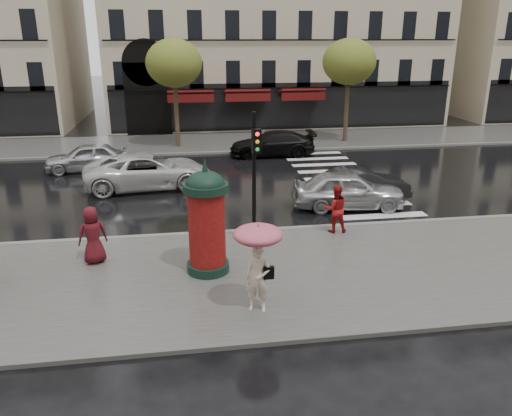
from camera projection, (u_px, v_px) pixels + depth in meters
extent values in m
plane|color=black|center=(246.00, 270.00, 15.24)|extent=(160.00, 160.00, 0.00)
cube|color=#474744|center=(248.00, 276.00, 14.75)|extent=(90.00, 7.00, 0.12)
cube|color=#474744|center=(209.00, 143.00, 32.96)|extent=(90.00, 6.00, 0.12)
cube|color=slate|center=(235.00, 232.00, 18.02)|extent=(90.00, 0.25, 0.14)
cube|color=slate|center=(212.00, 153.00, 30.16)|extent=(90.00, 0.25, 0.14)
cube|color=silver|center=(340.00, 178.00, 25.04)|extent=(3.60, 11.75, 0.01)
cylinder|color=#38281C|center=(176.00, 107.00, 30.91)|extent=(0.28, 0.28, 5.20)
ellipsoid|color=#446620|center=(174.00, 63.00, 30.06)|extent=(3.40, 3.40, 2.89)
cylinder|color=#38281C|center=(347.00, 103.00, 32.46)|extent=(0.28, 0.28, 5.20)
ellipsoid|color=#446620|center=(349.00, 62.00, 31.60)|extent=(3.40, 3.40, 2.89)
imported|color=beige|center=(258.00, 278.00, 12.55)|extent=(0.75, 0.61, 1.78)
cylinder|color=black|center=(258.00, 257.00, 12.35)|extent=(0.02, 0.02, 1.13)
ellipsoid|color=#BF2372|center=(258.00, 235.00, 12.16)|extent=(1.24, 1.24, 0.43)
cone|color=black|center=(258.00, 225.00, 12.08)|extent=(0.04, 0.04, 0.10)
cube|color=black|center=(269.00, 273.00, 12.46)|extent=(0.26, 0.12, 0.33)
imported|color=#A31416|center=(336.00, 209.00, 17.65)|extent=(0.88, 0.71, 1.73)
imported|color=#531018|center=(93.00, 235.00, 15.23)|extent=(1.02, 0.82, 1.81)
cylinder|color=black|center=(208.00, 266.00, 14.92)|extent=(1.26, 1.26, 0.27)
cylinder|color=maroon|center=(207.00, 227.00, 14.51)|extent=(1.08, 1.08, 2.24)
cylinder|color=black|center=(206.00, 188.00, 14.11)|extent=(1.29, 1.29, 0.22)
ellipsoid|color=black|center=(205.00, 184.00, 14.08)|extent=(1.11, 1.11, 0.78)
cone|color=black|center=(205.00, 164.00, 13.89)|extent=(0.18, 0.18, 0.40)
cylinder|color=black|center=(254.00, 180.00, 16.30)|extent=(0.13, 0.13, 4.41)
cube|color=black|center=(256.00, 141.00, 15.65)|extent=(0.30, 0.24, 0.77)
imported|color=silver|center=(348.00, 190.00, 20.52)|extent=(4.75, 2.33, 1.56)
imported|color=black|center=(362.00, 184.00, 21.61)|extent=(4.18, 1.54, 1.37)
imported|color=silver|center=(148.00, 171.00, 23.25)|extent=(6.05, 3.25, 1.62)
imported|color=black|center=(272.00, 144.00, 29.50)|extent=(5.09, 2.25, 1.45)
imported|color=#BCBDC2|center=(87.00, 157.00, 26.20)|extent=(4.47, 2.27, 1.46)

